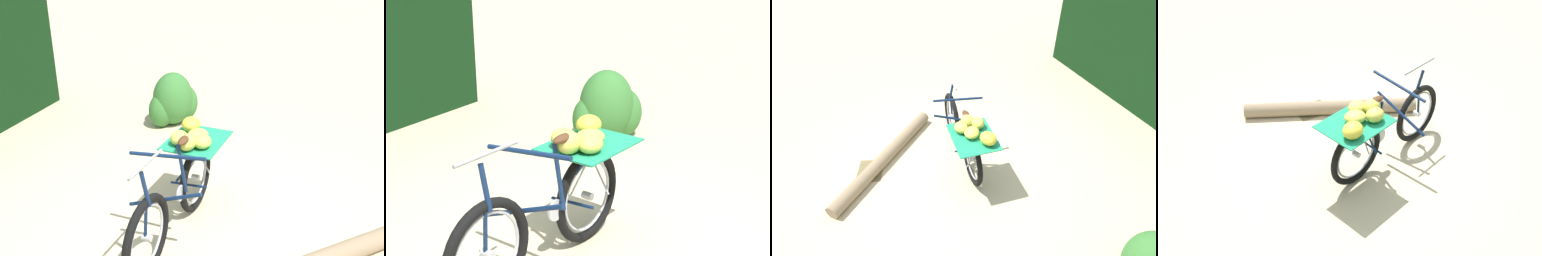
# 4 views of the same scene
# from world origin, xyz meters

# --- Properties ---
(ground_plane) EXTENTS (60.00, 60.00, 0.00)m
(ground_plane) POSITION_xyz_m (0.00, 0.00, 0.00)
(ground_plane) COLOR beige
(bicycle) EXTENTS (1.80, 0.87, 1.03)m
(bicycle) POSITION_xyz_m (0.08, -0.06, 0.51)
(bicycle) COLOR black
(bicycle) RESTS_ON ground_plane
(fallen_log) EXTENTS (2.08, 1.21, 0.19)m
(fallen_log) POSITION_xyz_m (0.11, 1.12, 0.09)
(fallen_log) COLOR #937A5B
(fallen_log) RESTS_ON ground_plane
(leaf_litter_patch) EXTENTS (0.44, 0.36, 0.01)m
(leaf_litter_patch) POSITION_xyz_m (-0.07, 1.32, 0.00)
(leaf_litter_patch) COLOR olive
(leaf_litter_patch) RESTS_ON ground_plane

